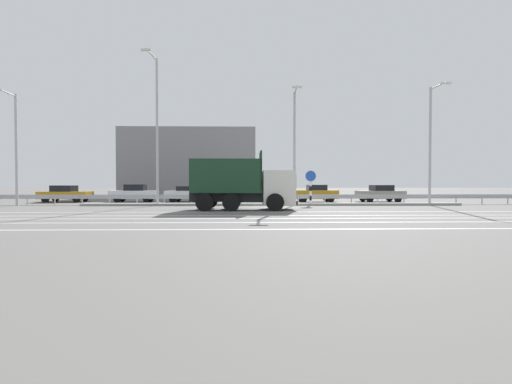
{
  "coord_description": "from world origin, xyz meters",
  "views": [
    {
      "loc": [
        -1.88,
        -23.43,
        1.53
      ],
      "look_at": [
        -1.31,
        -0.22,
        1.05
      ],
      "focal_mm": 24.0,
      "sensor_mm": 36.0,
      "label": 1
    }
  ],
  "objects": [
    {
      "name": "background_building_0",
      "position": [
        -9.35,
        23.88,
        4.31
      ],
      "size": [
        16.83,
        11.4,
        8.61
      ],
      "primitive_type": "cube",
      "color": "gray",
      "rests_on": "ground_plane"
    },
    {
      "name": "street_lamp_0",
      "position": [
        -18.67,
        1.67,
        4.52
      ],
      "size": [
        0.71,
        2.16,
        8.1
      ],
      "color": "#ADADB2",
      "rests_on": "ground_plane"
    },
    {
      "name": "ground_plane",
      "position": [
        0.0,
        0.0,
        0.0
      ],
      "size": [
        320.0,
        320.0,
        0.0
      ],
      "primitive_type": "plane",
      "color": "#605E5B"
    },
    {
      "name": "parked_car_1",
      "position": [
        -11.99,
        7.32,
        0.78
      ],
      "size": [
        4.12,
        1.98,
        1.57
      ],
      "rotation": [
        0.0,
        0.0,
        1.64
      ],
      "color": "silver",
      "rests_on": "ground_plane"
    },
    {
      "name": "lane_strip_2",
      "position": [
        -2.21,
        -7.94,
        0.0
      ],
      "size": [
        50.76,
        0.16,
        0.01
      ],
      "primitive_type": "cube",
      "color": "silver",
      "rests_on": "ground_plane"
    },
    {
      "name": "parked_car_2",
      "position": [
        -7.15,
        7.42,
        0.73
      ],
      "size": [
        4.21,
        2.23,
        1.41
      ],
      "rotation": [
        0.0,
        0.0,
        -1.65
      ],
      "color": "silver",
      "rests_on": "ground_plane"
    },
    {
      "name": "lane_strip_1",
      "position": [
        -2.21,
        -6.44,
        0.0
      ],
      "size": [
        50.76,
        0.16,
        0.01
      ],
      "primitive_type": "cube",
      "color": "silver",
      "rests_on": "ground_plane"
    },
    {
      "name": "median_guardrail",
      "position": [
        0.0,
        3.2,
        0.57
      ],
      "size": [
        50.76,
        0.09,
        0.78
      ],
      "color": "#9EA0A5",
      "rests_on": "ground_plane"
    },
    {
      "name": "parked_car_5",
      "position": [
        10.08,
        7.07,
        0.76
      ],
      "size": [
        4.01,
        2.03,
        1.52
      ],
      "rotation": [
        0.0,
        0.0,
        1.57
      ],
      "color": "gray",
      "rests_on": "ground_plane"
    },
    {
      "name": "street_lamp_3",
      "position": [
        11.78,
        1.71,
        4.87
      ],
      "size": [
        0.71,
        1.97,
        8.83
      ],
      "color": "#ADADB2",
      "rests_on": "ground_plane"
    },
    {
      "name": "lane_strip_0",
      "position": [
        -2.21,
        -4.21,
        0.0
      ],
      "size": [
        50.76,
        0.16,
        0.01
      ],
      "primitive_type": "cube",
      "color": "silver",
      "rests_on": "ground_plane"
    },
    {
      "name": "parked_car_4",
      "position": [
        4.2,
        7.0,
        0.77
      ],
      "size": [
        3.87,
        1.83,
        1.54
      ],
      "rotation": [
        0.0,
        0.0,
        1.57
      ],
      "color": "#B27A14",
      "rests_on": "ground_plane"
    },
    {
      "name": "parked_car_0",
      "position": [
        -18.17,
        7.48,
        0.74
      ],
      "size": [
        4.28,
        2.28,
        1.48
      ],
      "rotation": [
        0.0,
        0.0,
        -1.5
      ],
      "color": "#B27A14",
      "rests_on": "ground_plane"
    },
    {
      "name": "street_lamp_2",
      "position": [
        1.61,
        1.91,
        4.72
      ],
      "size": [
        0.71,
        2.39,
        8.44
      ],
      "color": "#ADADB2",
      "rests_on": "ground_plane"
    },
    {
      "name": "street_lamp_1",
      "position": [
        -8.54,
        1.76,
        5.91
      ],
      "size": [
        0.71,
        2.4,
        10.79
      ],
      "color": "#ADADB2",
      "rests_on": "ground_plane"
    },
    {
      "name": "lane_strip_3",
      "position": [
        -2.21,
        -9.58,
        0.0
      ],
      "size": [
        50.76,
        0.16,
        0.01
      ],
      "primitive_type": "cube",
      "color": "silver",
      "rests_on": "ground_plane"
    },
    {
      "name": "parked_car_3",
      "position": [
        -1.02,
        7.49,
        0.72
      ],
      "size": [
        4.78,
        1.91,
        1.4
      ],
      "rotation": [
        0.0,
        0.0,
        1.61
      ],
      "color": "gray",
      "rests_on": "ground_plane"
    },
    {
      "name": "lane_strip_4",
      "position": [
        -2.21,
        -11.74,
        0.0
      ],
      "size": [
        50.76,
        0.16,
        0.01
      ],
      "primitive_type": "cube",
      "color": "silver",
      "rests_on": "ground_plane"
    },
    {
      "name": "dump_truck",
      "position": [
        -1.43,
        -2.42,
        1.26
      ],
      "size": [
        6.43,
        2.72,
        3.54
      ],
      "rotation": [
        0.0,
        0.0,
        -1.58
      ],
      "color": "silver",
      "rests_on": "ground_plane"
    },
    {
      "name": "median_road_sign",
      "position": [
        2.83,
        1.98,
        1.42
      ],
      "size": [
        0.85,
        0.16,
        2.62
      ],
      "color": "white",
      "rests_on": "ground_plane"
    },
    {
      "name": "median_island",
      "position": [
        0.0,
        1.98,
        0.09
      ],
      "size": [
        27.92,
        1.1,
        0.18
      ],
      "primitive_type": "cube",
      "color": "gray",
      "rests_on": "ground_plane"
    }
  ]
}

